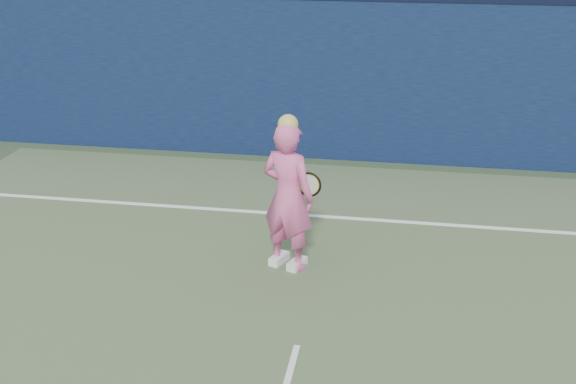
# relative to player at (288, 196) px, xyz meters

# --- Properties ---
(backstop_wall) EXTENTS (24.00, 0.40, 2.50)m
(backstop_wall) POSITION_rel_player_xyz_m (0.35, 3.91, 0.39)
(backstop_wall) COLOR #0B1334
(backstop_wall) RESTS_ON ground
(player) EXTENTS (0.73, 0.61, 1.78)m
(player) POSITION_rel_player_xyz_m (0.00, 0.00, 0.00)
(player) COLOR #E55998
(player) RESTS_ON ground
(racket) EXTENTS (0.52, 0.25, 0.30)m
(racket) POSITION_rel_player_xyz_m (0.15, 0.40, -0.01)
(racket) COLOR black
(racket) RESTS_ON ground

